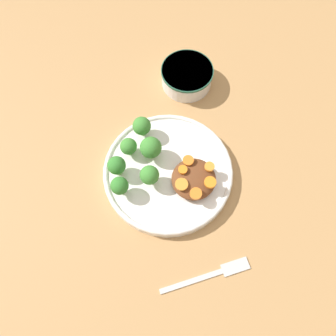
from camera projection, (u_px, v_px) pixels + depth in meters
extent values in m
plane|color=tan|center=(168.00, 174.00, 0.72)|extent=(4.00, 4.00, 0.00)
cylinder|color=white|center=(168.00, 173.00, 0.71)|extent=(0.28, 0.28, 0.02)
torus|color=white|center=(168.00, 171.00, 0.70)|extent=(0.28, 0.28, 0.01)
cylinder|color=silver|center=(187.00, 76.00, 0.79)|extent=(0.12, 0.12, 0.05)
cylinder|color=#235B47|center=(187.00, 71.00, 0.77)|extent=(0.12, 0.12, 0.01)
cylinder|color=white|center=(187.00, 73.00, 0.78)|extent=(0.10, 0.10, 0.01)
ellipsoid|color=brown|center=(194.00, 179.00, 0.68)|extent=(0.09, 0.09, 0.03)
cylinder|color=#759E51|center=(151.00, 153.00, 0.70)|extent=(0.02, 0.02, 0.02)
sphere|color=#3D8433|center=(151.00, 148.00, 0.68)|extent=(0.05, 0.05, 0.05)
cylinder|color=#7FA85B|center=(150.00, 179.00, 0.68)|extent=(0.01, 0.01, 0.02)
sphere|color=#3D8433|center=(149.00, 175.00, 0.66)|extent=(0.04, 0.04, 0.04)
cylinder|color=#759E51|center=(121.00, 189.00, 0.67)|extent=(0.01, 0.01, 0.03)
sphere|color=#337A2D|center=(119.00, 186.00, 0.65)|extent=(0.04, 0.04, 0.04)
cylinder|color=#7FA85B|center=(142.00, 131.00, 0.72)|extent=(0.01, 0.01, 0.02)
sphere|color=#3D8433|center=(142.00, 126.00, 0.70)|extent=(0.04, 0.04, 0.04)
cylinder|color=#759E51|center=(129.00, 150.00, 0.71)|extent=(0.01, 0.01, 0.02)
sphere|color=#3D8433|center=(128.00, 146.00, 0.69)|extent=(0.04, 0.04, 0.04)
cylinder|color=#7FA85B|center=(118.00, 170.00, 0.69)|extent=(0.02, 0.02, 0.02)
sphere|color=#337A2D|center=(117.00, 165.00, 0.67)|extent=(0.04, 0.04, 0.04)
cylinder|color=orange|center=(210.00, 182.00, 0.65)|extent=(0.02, 0.02, 0.01)
cylinder|color=orange|center=(183.00, 170.00, 0.67)|extent=(0.02, 0.02, 0.01)
cylinder|color=orange|center=(196.00, 194.00, 0.65)|extent=(0.02, 0.02, 0.01)
cylinder|color=orange|center=(182.00, 184.00, 0.65)|extent=(0.03, 0.03, 0.00)
cylinder|color=orange|center=(209.00, 167.00, 0.67)|extent=(0.02, 0.02, 0.01)
cylinder|color=orange|center=(188.00, 160.00, 0.67)|extent=(0.02, 0.02, 0.00)
cube|color=silver|center=(191.00, 281.00, 0.63)|extent=(0.11, 0.08, 0.01)
cube|color=silver|center=(235.00, 267.00, 0.64)|extent=(0.06, 0.05, 0.01)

